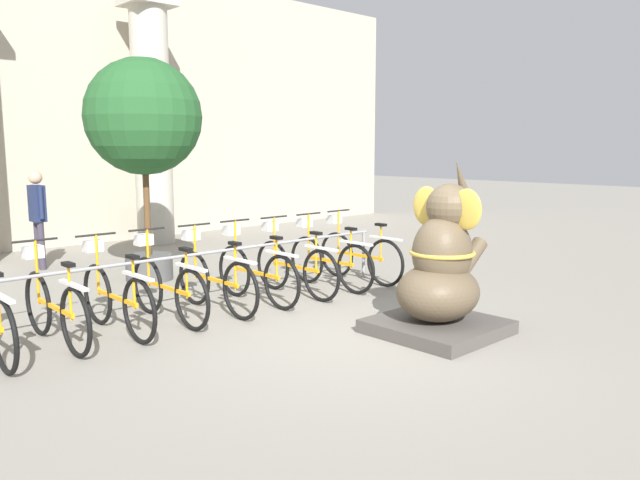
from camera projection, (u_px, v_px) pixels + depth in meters
ground_plane at (344, 334)px, 7.04m from camera, size 60.00×60.00×0.00m
building_facade at (46, 102)px, 12.79m from camera, size 20.00×0.20×6.00m
column_right at (152, 122)px, 13.36m from camera, size 0.99×0.99×5.16m
bike_rack at (209, 261)px, 8.01m from camera, size 5.96×0.05×0.77m
bicycle_1 at (54, 306)px, 6.60m from camera, size 0.48×1.77×1.09m
bicycle_2 at (116, 296)px, 7.03m from camera, size 0.48×1.77×1.09m
bicycle_3 at (167, 286)px, 7.51m from camera, size 0.48×1.77×1.09m
bicycle_4 at (215, 279)px, 7.95m from camera, size 0.48×1.77×1.09m
bicycle_5 at (255, 271)px, 8.42m from camera, size 0.48×1.77×1.09m
bicycle_6 at (294, 265)px, 8.85m from camera, size 0.48×1.77×1.09m
bicycle_7 at (329, 260)px, 9.30m from camera, size 0.48×1.77×1.09m
bicycle_8 at (359, 254)px, 9.77m from camera, size 0.48×1.77×1.09m
elephant_statue at (441, 274)px, 7.02m from camera, size 1.30×1.30×1.99m
person_pedestrian at (38, 211)px, 10.65m from camera, size 0.22×0.47×1.69m
potted_tree at (143, 122)px, 9.58m from camera, size 1.79×1.79×3.45m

